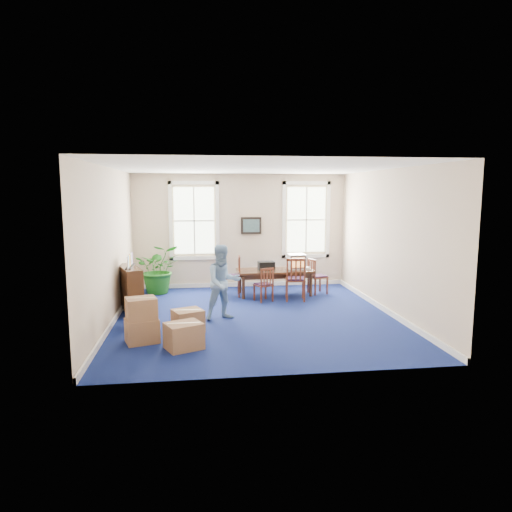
{
  "coord_description": "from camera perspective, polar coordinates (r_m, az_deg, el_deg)",
  "views": [
    {
      "loc": [
        -1.23,
        -9.61,
        2.71
      ],
      "look_at": [
        0.1,
        0.6,
        1.25
      ],
      "focal_mm": 32.0,
      "sensor_mm": 36.0,
      "label": 1
    }
  ],
  "objects": [
    {
      "name": "floor",
      "position": [
        10.06,
        -0.13,
        -7.55
      ],
      "size": [
        6.5,
        6.5,
        0.0
      ],
      "primitive_type": "plane",
      "color": "navy",
      "rests_on": "ground"
    },
    {
      "name": "wall_picture",
      "position": [
        12.94,
        -0.61,
        3.82
      ],
      "size": [
        0.58,
        0.06,
        0.48
      ],
      "primitive_type": null,
      "color": "black",
      "rests_on": "ground"
    },
    {
      "name": "brochure_rack",
      "position": [
        10.61,
        -15.48,
        -0.86
      ],
      "size": [
        0.18,
        0.69,
        0.3
      ],
      "primitive_type": null,
      "rotation": [
        0.0,
        0.0,
        0.09
      ],
      "color": "#99999E",
      "rests_on": "credenza"
    },
    {
      "name": "cardboard_boxes",
      "position": [
        8.62,
        -12.57,
        -7.45
      ],
      "size": [
        1.92,
        1.92,
        0.87
      ],
      "primitive_type": null,
      "rotation": [
        0.0,
        0.0,
        0.33
      ],
      "color": "#986B48",
      "rests_on": "ground"
    },
    {
      "name": "conference_table",
      "position": [
        12.06,
        2.36,
        -3.29
      ],
      "size": [
        2.0,
        0.96,
        0.67
      ],
      "primitive_type": null,
      "rotation": [
        0.0,
        0.0,
        0.03
      ],
      "color": "#3D2213",
      "rests_on": "ground"
    },
    {
      "name": "chair_near_left",
      "position": [
        11.33,
        0.93,
        -3.54
      ],
      "size": [
        0.5,
        0.5,
        0.86
      ],
      "primitive_type": null,
      "rotation": [
        0.0,
        0.0,
        3.54
      ],
      "color": "maroon",
      "rests_on": "ground"
    },
    {
      "name": "ceiling",
      "position": [
        9.7,
        -0.13,
        10.96
      ],
      "size": [
        6.5,
        6.5,
        0.0
      ],
      "primitive_type": "plane",
      "rotation": [
        3.14,
        0.0,
        0.0
      ],
      "color": "white",
      "rests_on": "ground"
    },
    {
      "name": "wall_left",
      "position": [
        9.84,
        -17.74,
        1.2
      ],
      "size": [
        0.0,
        6.5,
        6.5
      ],
      "primitive_type": "plane",
      "rotation": [
        1.57,
        0.0,
        1.57
      ],
      "color": "beige",
      "rests_on": "ground"
    },
    {
      "name": "equipment_bag",
      "position": [
        11.99,
        1.29,
        -1.21
      ],
      "size": [
        0.44,
        0.3,
        0.21
      ],
      "primitive_type": "cube",
      "rotation": [
        0.0,
        0.0,
        0.08
      ],
      "color": "black",
      "rests_on": "conference_table"
    },
    {
      "name": "wall_right",
      "position": [
        10.56,
        16.25,
        1.71
      ],
      "size": [
        0.0,
        6.5,
        6.5
      ],
      "primitive_type": "plane",
      "rotation": [
        1.57,
        0.0,
        -1.57
      ],
      "color": "beige",
      "rests_on": "ground"
    },
    {
      "name": "game_console",
      "position": [
        12.17,
        6.33,
        -1.5
      ],
      "size": [
        0.17,
        0.21,
        0.05
      ],
      "primitive_type": "cube",
      "rotation": [
        0.0,
        0.0,
        -0.02
      ],
      "color": "white",
      "rests_on": "conference_table"
    },
    {
      "name": "chair_end_right",
      "position": [
        12.28,
        7.73,
        -2.5
      ],
      "size": [
        0.52,
        0.52,
        0.95
      ],
      "primitive_type": null,
      "rotation": [
        0.0,
        0.0,
        1.85
      ],
      "color": "maroon",
      "rests_on": "ground"
    },
    {
      "name": "credenza",
      "position": [
        10.72,
        -15.44,
        -4.21
      ],
      "size": [
        0.74,
        1.28,
        0.97
      ],
      "primitive_type": "cube",
      "rotation": [
        0.0,
        0.0,
        0.33
      ],
      "color": "#3D2213",
      "rests_on": "ground"
    },
    {
      "name": "wall_back",
      "position": [
        12.97,
        -1.95,
        3.16
      ],
      "size": [
        6.5,
        0.0,
        6.5
      ],
      "primitive_type": "plane",
      "rotation": [
        1.57,
        0.0,
        0.0
      ],
      "color": "beige",
      "rests_on": "ground"
    },
    {
      "name": "chair_end_left",
      "position": [
        11.89,
        -3.17,
        -2.53
      ],
      "size": [
        0.5,
        0.5,
        1.05
      ],
      "primitive_type": null,
      "rotation": [
        0.0,
        0.0,
        -1.62
      ],
      "color": "maroon",
      "rests_on": "ground"
    },
    {
      "name": "man",
      "position": [
        9.7,
        -4.12,
        -3.31
      ],
      "size": [
        0.92,
        0.8,
        1.6
      ],
      "primitive_type": "imported",
      "rotation": [
        0.0,
        0.0,
        0.29
      ],
      "color": "#799EC4",
      "rests_on": "ground"
    },
    {
      "name": "window_right",
      "position": [
        13.24,
        6.29,
        4.52
      ],
      "size": [
        1.4,
        0.12,
        2.2
      ],
      "primitive_type": null,
      "color": "white",
      "rests_on": "ground"
    },
    {
      "name": "potted_plant",
      "position": [
        12.46,
        -12.02,
        -1.58
      ],
      "size": [
        1.27,
        1.12,
        1.32
      ],
      "primitive_type": "imported",
      "rotation": [
        0.0,
        0.0,
        0.08
      ],
      "color": "#185A14",
      "rests_on": "ground"
    },
    {
      "name": "wall_front",
      "position": [
        6.58,
        3.46,
        -1.68
      ],
      "size": [
        6.5,
        0.0,
        6.5
      ],
      "primitive_type": "plane",
      "rotation": [
        -1.57,
        0.0,
        0.0
      ],
      "color": "beige",
      "rests_on": "ground"
    },
    {
      "name": "chair_near_right",
      "position": [
        11.45,
        4.93,
        -2.85
      ],
      "size": [
        0.56,
        0.56,
        1.09
      ],
      "primitive_type": null,
      "rotation": [
        0.0,
        0.0,
        2.99
      ],
      "color": "maroon",
      "rests_on": "ground"
    },
    {
      "name": "baseboard_back",
      "position": [
        13.16,
        -1.91,
        -3.55
      ],
      "size": [
        6.0,
        0.04,
        0.12
      ],
      "primitive_type": "cube",
      "color": "white",
      "rests_on": "ground"
    },
    {
      "name": "baseboard_left",
      "position": [
        10.12,
        -17.19,
        -7.48
      ],
      "size": [
        0.04,
        6.5,
        0.12
      ],
      "primitive_type": "cube",
      "color": "white",
      "rests_on": "ground"
    },
    {
      "name": "crt_tv",
      "position": [
        12.12,
        5.06,
        -0.69
      ],
      "size": [
        0.45,
        0.49,
        0.4
      ],
      "primitive_type": null,
      "rotation": [
        0.0,
        0.0,
        0.03
      ],
      "color": "#B7B7BC",
      "rests_on": "conference_table"
    },
    {
      "name": "baseboard_right",
      "position": [
        10.82,
        15.78,
        -6.42
      ],
      "size": [
        0.04,
        6.5,
        0.12
      ],
      "primitive_type": "cube",
      "color": "white",
      "rests_on": "ground"
    },
    {
      "name": "window_left",
      "position": [
        12.87,
        -7.74,
        4.39
      ],
      "size": [
        1.4,
        0.12,
        2.2
      ],
      "primitive_type": null,
      "color": "white",
      "rests_on": "ground"
    }
  ]
}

